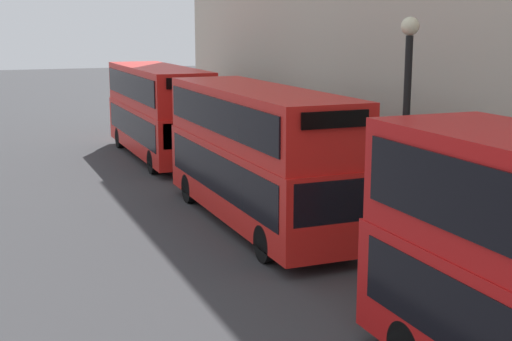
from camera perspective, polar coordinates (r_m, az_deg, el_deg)
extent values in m
cylinder|color=black|center=(14.53, 19.69, -11.78)|extent=(0.30, 1.00, 1.00)
cube|color=red|center=(21.85, 0.03, -0.68)|extent=(2.55, 10.04, 2.18)
cube|color=red|center=(21.51, 0.03, 4.37)|extent=(2.50, 9.84, 1.70)
cube|color=black|center=(21.79, 0.03, -0.01)|extent=(2.59, 9.23, 1.22)
cube|color=black|center=(21.50, 0.03, 4.60)|extent=(2.59, 9.23, 1.02)
cube|color=black|center=(17.35, 6.22, -2.54)|extent=(2.17, 0.06, 1.09)
cube|color=black|center=(16.97, 6.37, 4.07)|extent=(1.78, 0.06, 0.41)
cylinder|color=black|center=(18.62, 0.77, -5.88)|extent=(0.30, 1.00, 1.00)
cylinder|color=black|center=(19.56, 6.88, -5.09)|extent=(0.30, 1.00, 1.00)
cylinder|color=black|center=(24.84, -5.35, -1.44)|extent=(0.30, 1.00, 1.00)
cylinder|color=black|center=(25.56, -0.51, -1.01)|extent=(0.30, 1.00, 1.00)
cube|color=red|center=(33.16, -7.82, 3.34)|extent=(2.55, 10.05, 2.04)
cube|color=red|center=(32.94, -7.91, 6.66)|extent=(2.50, 9.85, 1.81)
cube|color=black|center=(33.13, -7.83, 3.76)|extent=(2.59, 9.25, 1.14)
cube|color=black|center=(32.93, -7.92, 6.81)|extent=(2.59, 9.25, 1.09)
cube|color=black|center=(28.34, -5.34, 2.82)|extent=(2.17, 0.06, 1.02)
cube|color=black|center=(28.10, -5.42, 6.98)|extent=(1.78, 0.06, 0.43)
cylinder|color=black|center=(29.76, -8.24, 0.68)|extent=(0.30, 1.00, 1.00)
cylinder|color=black|center=(30.36, -4.11, 0.99)|extent=(0.30, 1.00, 1.00)
cylinder|color=black|center=(36.36, -10.84, 2.58)|extent=(0.30, 1.00, 1.00)
cylinder|color=black|center=(36.85, -7.41, 2.81)|extent=(0.30, 1.00, 1.00)
cylinder|color=black|center=(17.89, 11.80, 1.14)|extent=(0.18, 0.18, 5.84)
sphere|color=beige|center=(17.61, 12.23, 11.23)|extent=(0.44, 0.44, 0.44)
cylinder|color=#334C6B|center=(32.73, -3.26, 2.25)|extent=(0.36, 0.36, 1.53)
sphere|color=tan|center=(32.59, -3.27, 3.78)|extent=(0.22, 0.22, 0.22)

